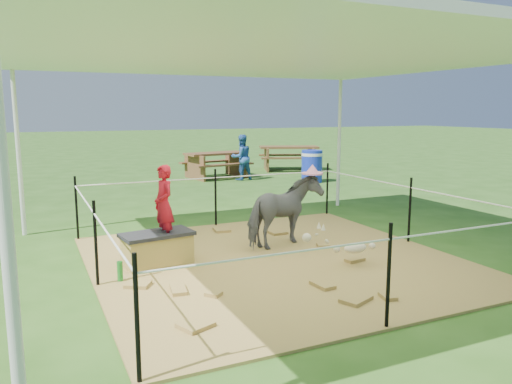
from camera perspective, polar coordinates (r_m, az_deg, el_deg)
name	(u,v)px	position (r m, az deg, el deg)	size (l,w,h in m)	color
ground	(275,262)	(6.65, 2.19, -8.01)	(90.00, 90.00, 0.00)	#2D5919
hay_patch	(275,261)	(6.65, 2.19, -7.89)	(4.60, 4.60, 0.03)	brown
canopy_tent	(276,52)	(6.39, 2.34, 15.71)	(6.30, 6.30, 2.90)	silver
rope_fence	(275,214)	(6.49, 2.22, -2.58)	(4.54, 4.54, 1.00)	black
straw_bale	(158,250)	(6.54, -11.19, -6.52)	(0.84, 0.42, 0.37)	olive
dark_cloth	(157,234)	(6.48, -11.25, -4.75)	(0.89, 0.46, 0.05)	black
woman	(164,197)	(6.41, -10.52, -0.52)	(0.37, 0.24, 1.00)	red
green_bottle	(120,271)	(6.03, -15.28, -8.72)	(0.07, 0.07, 0.23)	#1B7B23
pony	(284,212)	(7.19, 3.26, -2.25)	(0.55, 1.20, 1.02)	#4B4B50
pink_hat	(285,172)	(7.10, 3.30, 2.35)	(0.32, 0.32, 0.15)	pink
foal	(355,246)	(6.49, 11.28, -6.05)	(0.90, 0.50, 0.50)	beige
trash_barrel	(312,166)	(13.96, 6.40, 2.95)	(0.57, 0.57, 0.89)	#182FB7
picnic_table_near	(216,165)	(14.85, -4.59, 3.09)	(1.80, 1.30, 0.75)	brown
picnic_table_far	(289,158)	(16.73, 3.76, 3.88)	(1.92, 1.39, 0.80)	brown
distant_person	(242,157)	(14.28, -1.67, 3.97)	(0.63, 0.49, 1.30)	#2E5EAD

